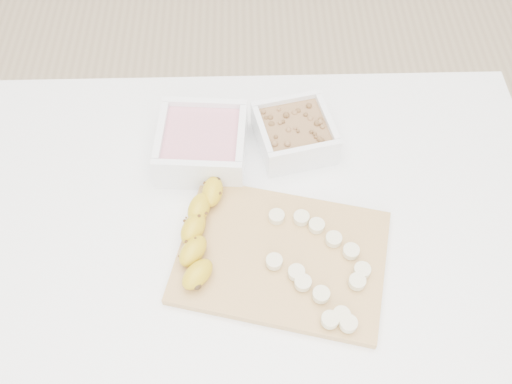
{
  "coord_description": "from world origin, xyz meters",
  "views": [
    {
      "loc": [
        -0.01,
        -0.48,
        1.56
      ],
      "look_at": [
        0.0,
        0.03,
        0.81
      ],
      "focal_mm": 40.0,
      "sensor_mm": 36.0,
      "label": 1
    }
  ],
  "objects_px": {
    "bowl_yogurt": "(202,143)",
    "table": "(256,255)",
    "cutting_board": "(281,257)",
    "banana": "(201,233)",
    "bowl_granola": "(294,133)"
  },
  "relations": [
    {
      "from": "bowl_yogurt",
      "to": "table",
      "type": "bearing_deg",
      "value": -58.99
    },
    {
      "from": "cutting_board",
      "to": "banana",
      "type": "xyz_separation_m",
      "value": [
        -0.13,
        0.03,
        0.02
      ]
    },
    {
      "from": "table",
      "to": "banana",
      "type": "relative_size",
      "value": 5.05
    },
    {
      "from": "bowl_yogurt",
      "to": "cutting_board",
      "type": "bearing_deg",
      "value": -58.46
    },
    {
      "from": "table",
      "to": "banana",
      "type": "xyz_separation_m",
      "value": [
        -0.09,
        -0.03,
        0.13
      ]
    },
    {
      "from": "bowl_yogurt",
      "to": "bowl_granola",
      "type": "height_order",
      "value": "bowl_yogurt"
    },
    {
      "from": "banana",
      "to": "bowl_yogurt",
      "type": "bearing_deg",
      "value": 109.79
    },
    {
      "from": "bowl_granola",
      "to": "cutting_board",
      "type": "bearing_deg",
      "value": -98.26
    },
    {
      "from": "cutting_board",
      "to": "table",
      "type": "bearing_deg",
      "value": 122.88
    },
    {
      "from": "bowl_yogurt",
      "to": "cutting_board",
      "type": "relative_size",
      "value": 0.5
    },
    {
      "from": "bowl_yogurt",
      "to": "bowl_granola",
      "type": "xyz_separation_m",
      "value": [
        0.16,
        0.02,
        -0.01
      ]
    },
    {
      "from": "table",
      "to": "bowl_yogurt",
      "type": "distance_m",
      "value": 0.22
    },
    {
      "from": "bowl_granola",
      "to": "table",
      "type": "bearing_deg",
      "value": -112.39
    },
    {
      "from": "table",
      "to": "bowl_yogurt",
      "type": "height_order",
      "value": "bowl_yogurt"
    },
    {
      "from": "table",
      "to": "banana",
      "type": "distance_m",
      "value": 0.16
    }
  ]
}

